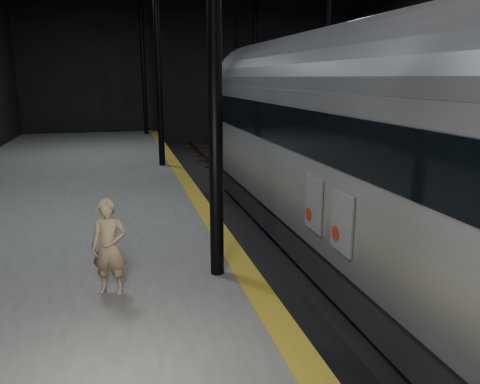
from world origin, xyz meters
name	(u,v)px	position (x,y,z in m)	size (l,w,h in m)	color
ground	(314,239)	(0.00, 0.00, 0.00)	(44.00, 44.00, 0.00)	black
platform_left	(48,244)	(-7.50, 0.00, 0.50)	(9.00, 43.80, 1.00)	#51514F
tactile_strip	(208,214)	(-3.25, 0.00, 1.00)	(0.50, 43.80, 0.01)	olive
track	(314,237)	(0.00, 0.00, 0.07)	(2.40, 43.00, 0.24)	#3F3328
train	(392,149)	(0.00, -3.79, 3.28)	(3.29, 22.00, 5.88)	#93959A
woman	(109,247)	(-5.79, -4.39, 1.86)	(0.63, 0.41, 1.73)	#9E8760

